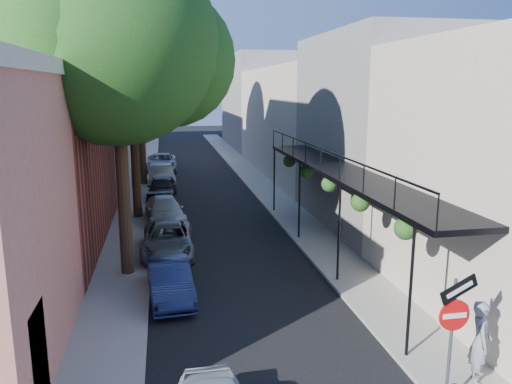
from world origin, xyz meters
name	(u,v)px	position (x,y,z in m)	size (l,w,h in m)	color
road_surface	(197,176)	(0.00, 30.00, 0.01)	(6.00, 64.00, 0.01)	black
sidewalk_left	(143,177)	(-4.00, 30.00, 0.06)	(2.00, 64.00, 0.12)	gray
sidewalk_right	(249,173)	(4.00, 30.00, 0.06)	(2.00, 64.00, 0.12)	gray
buildings_left	(59,112)	(-9.30, 28.76, 4.94)	(10.10, 59.10, 12.00)	#DE8072
buildings_right	(315,116)	(8.99, 29.49, 4.42)	(9.80, 55.00, 10.00)	#BBAF9A
sign_post	(454,320)	(3.16, 0.97, 2.04)	(0.89, 0.17, 2.99)	#595B60
oak_near	(130,47)	(-3.37, 10.26, 7.88)	(7.48, 6.80, 11.42)	#372216
oak_mid	(139,77)	(-3.42, 18.23, 7.06)	(6.60, 6.00, 10.20)	#372216
oak_far	(145,61)	(-3.35, 27.27, 8.26)	(7.70, 7.00, 11.90)	#372216
parked_car_b	(170,281)	(-2.35, 7.73, 0.60)	(1.27, 3.63, 1.20)	#151F42
parked_car_c	(168,240)	(-2.36, 12.01, 0.60)	(2.00, 4.34, 1.21)	slate
parked_car_d	(165,210)	(-2.45, 16.99, 0.61)	(1.71, 4.20, 1.22)	silver
parked_car_e	(162,188)	(-2.58, 22.44, 0.68)	(1.61, 3.99, 1.36)	black
parked_car_f	(162,175)	(-2.60, 26.81, 0.68)	(1.44, 4.14, 1.36)	gray
parked_car_g	(162,162)	(-2.60, 32.68, 0.70)	(2.32, 5.03, 1.40)	gray
pedestrian	(480,342)	(4.30, 1.65, 1.08)	(0.70, 0.46, 1.92)	gray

